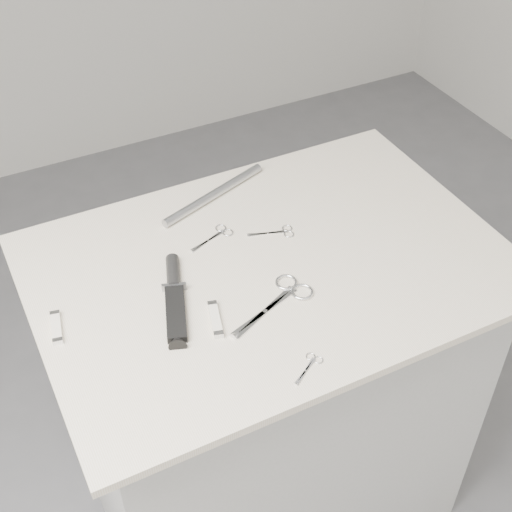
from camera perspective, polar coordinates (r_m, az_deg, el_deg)
name	(u,v)px	position (r m, az deg, el deg)	size (l,w,h in m)	color
ground	(267,493)	(2.24, 0.85, -18.41)	(4.00, 4.00, 0.01)	slate
plinth	(268,399)	(1.86, 0.99, -11.36)	(0.90, 0.60, 0.90)	#B0B0AE
display_board	(271,266)	(1.52, 1.19, -0.81)	(1.00, 0.70, 0.02)	beige
large_shears	(284,296)	(1.44, 2.25, -3.19)	(0.20, 0.12, 0.01)	silver
embroidery_scissors_a	(217,235)	(1.58, -3.14, 1.68)	(0.11, 0.06, 0.00)	silver
embroidery_scissors_b	(278,232)	(1.59, 1.80, 1.91)	(0.10, 0.06, 0.00)	silver
tiny_scissors	(310,365)	(1.32, 4.31, -8.70)	(0.08, 0.06, 0.00)	silver
sheathed_knife	(175,294)	(1.44, -6.54, -3.03)	(0.11, 0.23, 0.03)	black
pocket_knife_a	(56,328)	(1.42, -15.67, -5.54)	(0.03, 0.09, 0.01)	white
pocket_knife_b	(215,319)	(1.39, -3.27, -5.06)	(0.04, 0.09, 0.01)	white
metal_rail	(214,194)	(1.69, -3.39, 4.95)	(0.02, 0.02, 0.31)	#9A9CA2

